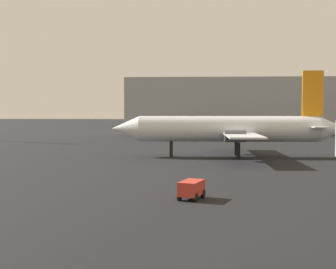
% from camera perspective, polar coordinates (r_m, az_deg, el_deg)
% --- Properties ---
extents(airplane_on_taxiway, '(31.49, 25.46, 11.46)m').
position_cam_1_polar(airplane_on_taxiway, '(64.93, 7.36, 0.66)').
color(airplane_on_taxiway, silver).
rests_on(airplane_on_taxiway, ground_plane).
extents(baggage_cart, '(2.01, 2.68, 1.30)m').
position_cam_1_polar(baggage_cart, '(34.33, 2.79, -6.39)').
color(baggage_cart, red).
rests_on(baggage_cart, ground_plane).
extents(terminal_building, '(71.77, 25.43, 14.51)m').
position_cam_1_polar(terminal_building, '(135.50, 10.86, 3.33)').
color(terminal_building, '#999EA3').
rests_on(terminal_building, ground_plane).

